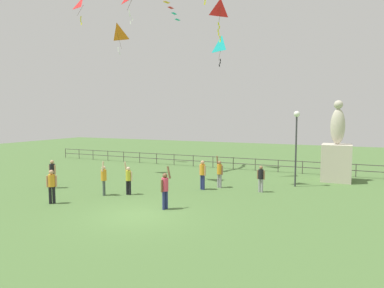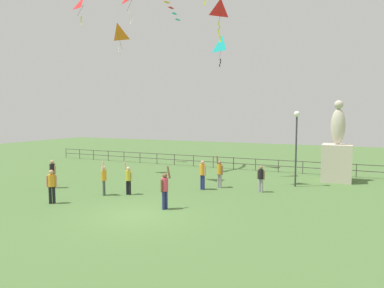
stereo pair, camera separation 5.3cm
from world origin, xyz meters
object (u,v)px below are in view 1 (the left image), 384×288
at_px(person_3, 52,184).
at_px(kite_5, 220,9).
at_px(person_6, 128,178).
at_px(kite_2, 117,32).
at_px(person_7, 220,172).
at_px(person_0, 261,177).
at_px(kite_1, 83,6).
at_px(statue_monument, 337,156).
at_px(person_2, 165,188).
at_px(kite_3, 222,44).
at_px(person_5, 52,172).
at_px(person_4, 104,178).
at_px(lamppost, 296,132).
at_px(person_1, 203,173).

xyz_separation_m(person_3, kite_5, (5.25, 9.69, 10.39)).
bearing_deg(person_6, kite_2, 128.62).
bearing_deg(person_7, person_0, -4.41).
height_order(person_7, kite_1, kite_1).
bearing_deg(statue_monument, person_6, -138.87).
bearing_deg(person_2, person_0, 58.66).
xyz_separation_m(person_2, person_6, (-3.22, 1.73, -0.09)).
bearing_deg(person_7, kite_3, 108.75).
xyz_separation_m(person_0, kite_3, (-4.97, 7.36, 9.10)).
distance_m(person_5, kite_1, 12.24).
bearing_deg(kite_3, person_3, -105.17).
height_order(person_0, kite_2, kite_2).
relative_size(person_4, person_5, 1.13).
xyz_separation_m(person_4, kite_1, (-5.52, 5.00, 11.18)).
height_order(person_2, person_3, person_2).
relative_size(person_0, kite_1, 0.78).
relative_size(person_4, kite_3, 0.76).
bearing_deg(kite_2, person_4, -57.46).
height_order(statue_monument, person_6, statue_monument).
relative_size(lamppost, person_2, 2.31).
height_order(person_1, person_5, person_1).
bearing_deg(statue_monument, person_5, -148.59).
height_order(statue_monument, person_5, statue_monument).
bearing_deg(person_1, person_2, -89.59).
bearing_deg(person_3, person_0, 37.38).
bearing_deg(person_0, person_4, -150.72).
xyz_separation_m(person_2, kite_2, (-10.99, 11.45, 10.56)).
height_order(person_7, kite_3, kite_3).
bearing_deg(person_5, kite_2, 104.61).
bearing_deg(person_2, kite_2, 133.83).
relative_size(lamppost, person_3, 2.74).
bearing_deg(kite_1, person_4, -42.14).
height_order(lamppost, person_3, lamppost).
bearing_deg(person_6, kite_3, 82.29).
relative_size(person_5, person_6, 0.93).
distance_m(kite_1, kite_5, 9.86).
height_order(person_1, person_4, person_4).
distance_m(lamppost, person_5, 14.81).
relative_size(lamppost, person_4, 2.42).
xyz_separation_m(kite_1, kite_5, (9.57, 2.23, -0.78)).
xyz_separation_m(person_7, kite_3, (-2.43, 7.17, 9.01)).
height_order(person_5, person_6, person_6).
bearing_deg(person_7, person_1, -128.51).
relative_size(person_7, kite_5, 0.68).
distance_m(person_0, person_5, 12.26).
distance_m(person_0, person_2, 6.22).
relative_size(person_1, person_3, 1.02).
height_order(person_0, person_6, person_6).
distance_m(person_6, person_7, 5.44).
relative_size(person_5, kite_1, 0.87).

